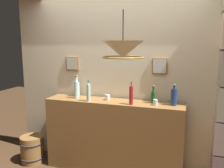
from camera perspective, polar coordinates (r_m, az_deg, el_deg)
panelled_rear_partition at (r=3.48m, az=1.63°, el=2.96°), size 3.34×0.15×2.71m
bar_shelf_unit at (r=3.46m, az=0.26°, el=-12.63°), size 1.96×0.38×1.05m
liquor_bottle_bourbon at (r=3.14m, az=14.78°, el=-3.01°), size 0.08×0.08×0.28m
liquor_bottle_rye at (r=3.21m, az=9.96°, el=-3.02°), size 0.06×0.06×0.24m
liquor_bottle_mezcal at (r=3.09m, az=4.67°, el=-2.74°), size 0.05×0.05×0.31m
liquor_bottle_rum at (r=3.27m, az=-5.72°, el=-2.11°), size 0.06×0.06×0.29m
liquor_bottle_vermouth at (r=3.61m, az=-8.50°, el=-1.04°), size 0.08×0.08×0.32m
liquor_bottle_gin at (r=3.47m, az=-8.65°, el=-1.33°), size 0.06×0.06×0.33m
glass_tumbler_rocks at (r=3.12m, az=10.50°, el=-4.40°), size 0.06×0.06×0.08m
glass_tumbler_highball at (r=3.35m, az=-1.07°, el=-3.23°), size 0.07×0.07×0.08m
pendant_lamp at (r=2.44m, az=2.66°, el=8.26°), size 0.44×0.44×0.48m
wooden_barrel at (r=4.03m, az=-18.77°, el=-14.69°), size 0.38×0.38×0.42m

